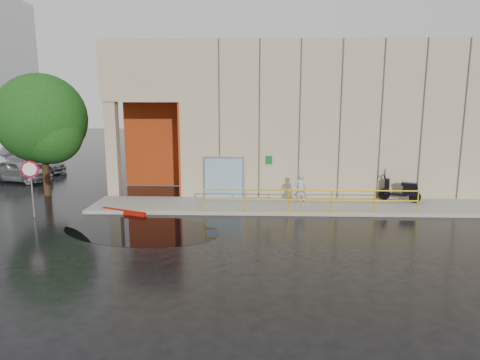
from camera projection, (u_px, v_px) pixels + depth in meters
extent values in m
plane|color=black|center=(207.00, 236.00, 16.20)|extent=(120.00, 120.00, 0.00)
cube|color=gray|center=(301.00, 206.00, 20.46)|extent=(20.00, 3.00, 0.15)
cube|color=tan|center=(324.00, 118.00, 26.05)|extent=(16.00, 10.00, 8.00)
cube|color=tan|center=(160.00, 76.00, 25.93)|extent=(4.00, 10.00, 3.00)
cube|color=tan|center=(113.00, 150.00, 22.21)|extent=(0.60, 0.60, 5.00)
cube|color=#B54210|center=(157.00, 144.00, 25.20)|extent=(3.80, 0.15, 4.90)
cube|color=#B54210|center=(185.00, 148.00, 23.42)|extent=(0.10, 3.50, 4.90)
cube|color=#85A1B6|center=(224.00, 178.00, 21.75)|extent=(1.90, 0.10, 2.00)
cube|color=slate|center=(224.00, 178.00, 21.83)|extent=(2.10, 0.06, 2.20)
cube|color=#0C591F|center=(269.00, 160.00, 21.55)|extent=(0.32, 0.04, 0.42)
cylinder|color=gold|center=(310.00, 190.00, 18.93)|extent=(9.50, 0.06, 0.06)
cylinder|color=gold|center=(310.00, 200.00, 19.01)|extent=(9.50, 0.06, 0.06)
imported|color=#ADADB1|center=(300.00, 190.00, 20.04)|extent=(0.63, 0.46, 1.58)
cylinder|color=black|center=(384.00, 194.00, 21.40)|extent=(0.57, 0.33, 0.57)
cylinder|color=black|center=(415.00, 197.00, 20.80)|extent=(0.57, 0.33, 0.57)
cylinder|color=slate|center=(32.00, 193.00, 18.68)|extent=(0.07, 0.07, 2.20)
cylinder|color=#B3031E|center=(30.00, 169.00, 18.45)|extent=(0.74, 0.25, 0.76)
cylinder|color=white|center=(29.00, 169.00, 18.43)|extent=(0.58, 0.18, 0.60)
cube|color=#A00F04|center=(124.00, 212.00, 19.37)|extent=(2.27, 1.13, 0.18)
cube|color=black|center=(140.00, 230.00, 17.00)|extent=(7.24, 5.43, 0.01)
imported|color=#9B9CA1|center=(20.00, 171.00, 26.82)|extent=(4.40, 2.71, 1.40)
imported|color=#A0A2A7|center=(32.00, 164.00, 29.76)|extent=(4.70, 2.06, 1.34)
cylinder|color=black|center=(46.00, 171.00, 22.87)|extent=(0.36, 0.36, 2.72)
sphere|color=#2D621E|center=(41.00, 119.00, 22.36)|extent=(4.68, 4.68, 4.68)
sphere|color=#2D621E|center=(51.00, 132.00, 22.12)|extent=(3.27, 3.27, 3.27)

